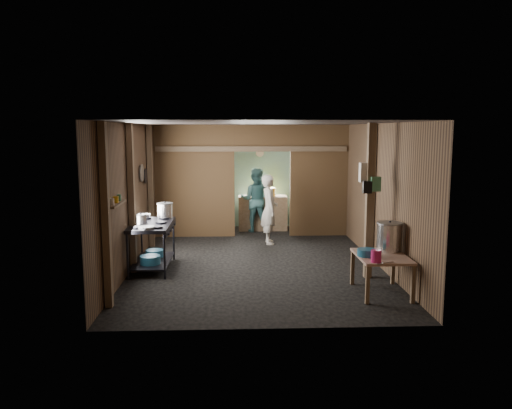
{
  "coord_description": "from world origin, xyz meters",
  "views": [
    {
      "loc": [
        -0.4,
        -9.6,
        2.48
      ],
      "look_at": [
        0.0,
        -0.2,
        1.1
      ],
      "focal_mm": 35.72,
      "sensor_mm": 36.0,
      "label": 1
    }
  ],
  "objects_px": {
    "gas_range": "(152,246)",
    "stove_pot_large": "(165,211)",
    "stock_pot": "(389,237)",
    "pink_bucket": "(376,256)",
    "prep_table": "(381,274)",
    "yellow_tub": "(268,192)",
    "cook": "(269,209)"
  },
  "relations": [
    {
      "from": "gas_range",
      "to": "stove_pot_large",
      "type": "height_order",
      "value": "stove_pot_large"
    },
    {
      "from": "cook",
      "to": "yellow_tub",
      "type": "bearing_deg",
      "value": -6.68
    },
    {
      "from": "stove_pot_large",
      "to": "gas_range",
      "type": "bearing_deg",
      "value": -107.2
    },
    {
      "from": "stove_pot_large",
      "to": "pink_bucket",
      "type": "xyz_separation_m",
      "value": [
        3.34,
        -2.49,
        -0.28
      ]
    },
    {
      "from": "gas_range",
      "to": "stock_pot",
      "type": "distance_m",
      "value": 4.12
    },
    {
      "from": "gas_range",
      "to": "stove_pot_large",
      "type": "relative_size",
      "value": 4.6
    },
    {
      "from": "stock_pot",
      "to": "cook",
      "type": "height_order",
      "value": "cook"
    },
    {
      "from": "prep_table",
      "to": "cook",
      "type": "bearing_deg",
      "value": 112.55
    },
    {
      "from": "prep_table",
      "to": "stock_pot",
      "type": "height_order",
      "value": "stock_pot"
    },
    {
      "from": "gas_range",
      "to": "yellow_tub",
      "type": "xyz_separation_m",
      "value": [
        2.31,
        3.58,
        0.54
      ]
    },
    {
      "from": "stock_pot",
      "to": "yellow_tub",
      "type": "xyz_separation_m",
      "value": [
        -1.59,
        4.84,
        0.14
      ]
    },
    {
      "from": "prep_table",
      "to": "gas_range",
      "type": "bearing_deg",
      "value": 157.55
    },
    {
      "from": "stove_pot_large",
      "to": "stock_pot",
      "type": "distance_m",
      "value": 4.15
    },
    {
      "from": "stock_pot",
      "to": "prep_table",
      "type": "bearing_deg",
      "value": -124.91
    },
    {
      "from": "gas_range",
      "to": "prep_table",
      "type": "xyz_separation_m",
      "value": [
        3.71,
        -1.53,
        -0.12
      ]
    },
    {
      "from": "gas_range",
      "to": "stove_pot_large",
      "type": "distance_m",
      "value": 0.8
    },
    {
      "from": "stove_pot_large",
      "to": "pink_bucket",
      "type": "bearing_deg",
      "value": -36.68
    },
    {
      "from": "prep_table",
      "to": "stock_pot",
      "type": "xyz_separation_m",
      "value": [
        0.19,
        0.28,
        0.52
      ]
    },
    {
      "from": "stock_pot",
      "to": "pink_bucket",
      "type": "distance_m",
      "value": 0.8
    },
    {
      "from": "yellow_tub",
      "to": "cook",
      "type": "distance_m",
      "value": 1.59
    },
    {
      "from": "stove_pot_large",
      "to": "cook",
      "type": "relative_size",
      "value": 0.2
    },
    {
      "from": "gas_range",
      "to": "cook",
      "type": "bearing_deg",
      "value": 41.92
    },
    {
      "from": "stove_pot_large",
      "to": "yellow_tub",
      "type": "height_order",
      "value": "stove_pot_large"
    },
    {
      "from": "stove_pot_large",
      "to": "pink_bucket",
      "type": "height_order",
      "value": "stove_pot_large"
    },
    {
      "from": "gas_range",
      "to": "stock_pot",
      "type": "xyz_separation_m",
      "value": [
        3.9,
        -1.26,
        0.4
      ]
    },
    {
      "from": "stock_pot",
      "to": "yellow_tub",
      "type": "bearing_deg",
      "value": 108.17
    },
    {
      "from": "stock_pot",
      "to": "cook",
      "type": "xyz_separation_m",
      "value": [
        -1.66,
        3.27,
        -0.05
      ]
    },
    {
      "from": "yellow_tub",
      "to": "gas_range",
      "type": "bearing_deg",
      "value": -122.83
    },
    {
      "from": "gas_range",
      "to": "pink_bucket",
      "type": "bearing_deg",
      "value": -28.9
    },
    {
      "from": "stove_pot_large",
      "to": "stock_pot",
      "type": "bearing_deg",
      "value": -25.84
    },
    {
      "from": "gas_range",
      "to": "yellow_tub",
      "type": "distance_m",
      "value": 4.3
    },
    {
      "from": "gas_range",
      "to": "yellow_tub",
      "type": "bearing_deg",
      "value": 57.17
    }
  ]
}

